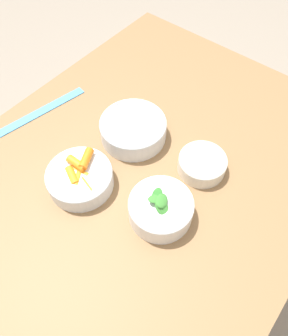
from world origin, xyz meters
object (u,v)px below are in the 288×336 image
(bowl_beans_hotdog, at_px, (133,130))
(ruler, at_px, (37,114))
(bowl_greens, at_px, (161,208))
(bowl_cookies, at_px, (202,164))
(bowl_carrots, at_px, (80,178))

(bowl_beans_hotdog, xyz_separation_m, ruler, (-0.12, 0.29, -0.03))
(bowl_greens, distance_m, ruler, 0.50)
(bowl_beans_hotdog, xyz_separation_m, bowl_cookies, (0.03, -0.22, -0.00))
(bowl_cookies, height_order, ruler, bowl_cookies)
(ruler, bearing_deg, bowl_beans_hotdog, -67.62)
(bowl_greens, bearing_deg, bowl_carrots, 105.27)
(bowl_carrots, relative_size, bowl_cookies, 1.33)
(bowl_beans_hotdog, bearing_deg, bowl_carrots, 179.25)
(bowl_greens, bearing_deg, bowl_beans_hotdog, 54.54)
(ruler, bearing_deg, bowl_carrots, -107.99)
(bowl_carrots, height_order, bowl_greens, bowl_greens)
(bowl_carrots, xyz_separation_m, bowl_beans_hotdog, (0.21, -0.00, -0.00))
(bowl_greens, height_order, bowl_beans_hotdog, bowl_greens)
(bowl_greens, distance_m, bowl_beans_hotdog, 0.26)
(bowl_cookies, bearing_deg, ruler, 106.10)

